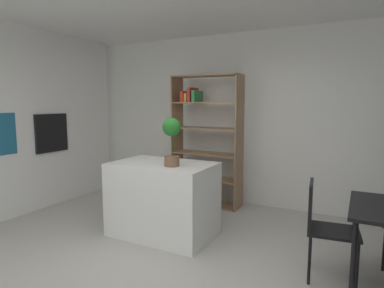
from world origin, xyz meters
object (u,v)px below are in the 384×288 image
at_px(built_in_oven, 52,133).
at_px(potted_plant_on_island, 172,137).
at_px(kitchen_island, 163,199).
at_px(dining_chair_island_side, 322,222).
at_px(open_bookshelf, 203,141).

distance_m(built_in_oven, potted_plant_on_island, 2.45).
distance_m(kitchen_island, potted_plant_on_island, 0.84).
bearing_deg(potted_plant_on_island, dining_chair_island_side, -1.84).
relative_size(potted_plant_on_island, dining_chair_island_side, 0.62).
distance_m(built_in_oven, kitchen_island, 2.35).
bearing_deg(dining_chair_island_side, open_bookshelf, 45.69).
bearing_deg(kitchen_island, open_bookshelf, 94.50).
distance_m(kitchen_island, dining_chair_island_side, 1.90).
bearing_deg(built_in_oven, potted_plant_on_island, -7.06).
bearing_deg(kitchen_island, potted_plant_on_island, -29.29).
height_order(open_bookshelf, dining_chair_island_side, open_bookshelf).
relative_size(built_in_oven, kitchen_island, 0.48).
xyz_separation_m(built_in_oven, dining_chair_island_side, (4.12, -0.36, -0.64)).
height_order(potted_plant_on_island, open_bookshelf, open_bookshelf).
relative_size(kitchen_island, open_bookshelf, 0.60).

